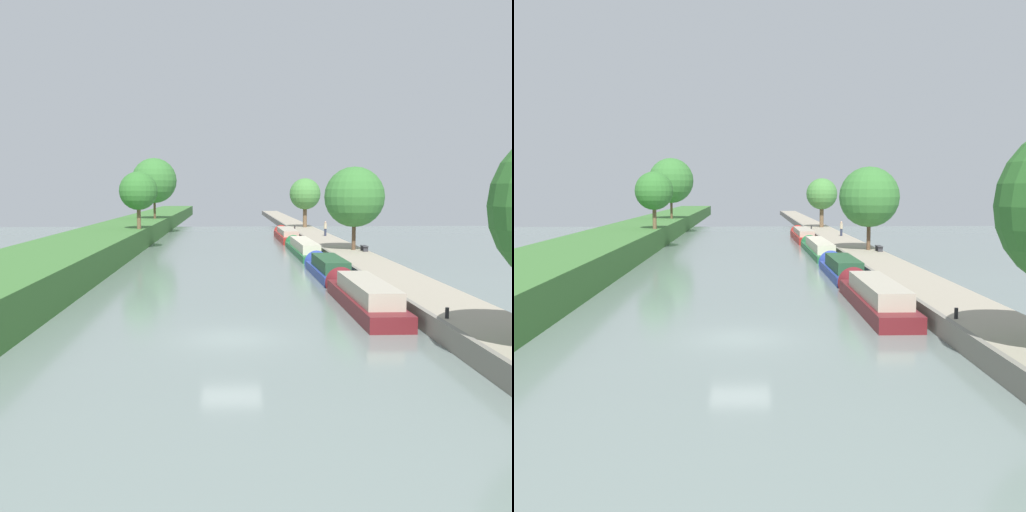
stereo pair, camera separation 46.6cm
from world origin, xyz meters
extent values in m
plane|color=slate|center=(0.00, 0.00, 0.00)|extent=(160.00, 160.00, 0.00)
cube|color=#9E937F|center=(10.30, 0.00, 0.44)|extent=(3.47, 260.00, 0.88)
cube|color=gray|center=(8.44, 0.00, 0.47)|extent=(0.25, 260.00, 0.93)
cube|color=maroon|center=(6.90, 6.12, 0.38)|extent=(2.07, 11.51, 0.76)
cube|color=#B2A893|center=(6.90, 5.54, 1.17)|extent=(1.69, 8.06, 0.82)
cone|color=maroon|center=(6.90, 12.49, 0.38)|extent=(1.96, 1.24, 1.96)
cube|color=#283D93|center=(7.00, 18.43, 0.30)|extent=(2.07, 9.84, 0.59)
cube|color=#234C2D|center=(7.00, 17.94, 1.01)|extent=(1.70, 6.89, 0.84)
cone|color=#283D93|center=(7.00, 23.97, 0.30)|extent=(1.97, 1.24, 1.97)
cube|color=#1E6033|center=(7.08, 34.26, 0.28)|extent=(1.93, 15.92, 0.56)
cube|color=beige|center=(7.08, 33.47, 0.97)|extent=(1.59, 11.15, 0.83)
cone|color=#1E6033|center=(7.08, 42.81, 0.28)|extent=(1.84, 1.16, 1.84)
cube|color=maroon|center=(7.05, 50.93, 0.39)|extent=(2.09, 14.21, 0.79)
cube|color=#B2A893|center=(7.05, 50.22, 1.12)|extent=(1.71, 9.95, 0.66)
cone|color=maroon|center=(7.05, 58.67, 0.39)|extent=(1.98, 1.25, 1.98)
cylinder|color=brown|center=(10.91, 29.25, 2.47)|extent=(0.34, 0.34, 3.18)
sphere|color=#387533|center=(10.91, 29.25, 5.50)|extent=(5.25, 5.25, 5.25)
cylinder|color=brown|center=(10.69, 62.77, 2.61)|extent=(0.56, 0.56, 3.45)
sphere|color=#47843D|center=(10.69, 62.77, 5.52)|extent=(4.33, 4.33, 4.33)
cylinder|color=brown|center=(-9.17, 39.65, 3.52)|extent=(0.40, 0.40, 2.82)
sphere|color=#33702D|center=(-9.17, 39.65, 6.01)|extent=(3.91, 3.91, 3.91)
cylinder|color=brown|center=(-10.18, 62.94, 3.88)|extent=(0.33, 0.33, 3.53)
sphere|color=#387533|center=(-10.18, 62.94, 7.35)|extent=(6.18, 6.18, 6.18)
cylinder|color=#282D42|center=(10.99, 45.95, 1.29)|extent=(0.26, 0.26, 0.82)
cylinder|color=tan|center=(10.99, 45.95, 2.01)|extent=(0.34, 0.34, 0.62)
sphere|color=tan|center=(10.99, 45.95, 2.43)|extent=(0.22, 0.22, 0.22)
cylinder|color=black|center=(8.86, -0.52, 1.11)|extent=(0.16, 0.16, 0.45)
cylinder|color=black|center=(8.86, 58.82, 1.11)|extent=(0.16, 0.16, 0.45)
cube|color=#333338|center=(11.59, 27.43, 1.09)|extent=(0.40, 0.08, 0.41)
cube|color=#333338|center=(11.59, 28.63, 1.09)|extent=(0.40, 0.08, 0.41)
cube|color=#38383D|center=(11.59, 28.03, 1.32)|extent=(0.44, 1.50, 0.06)
camera|label=1|loc=(-0.15, -25.93, 6.17)|focal=44.76mm
camera|label=2|loc=(0.32, -25.95, 6.17)|focal=44.76mm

